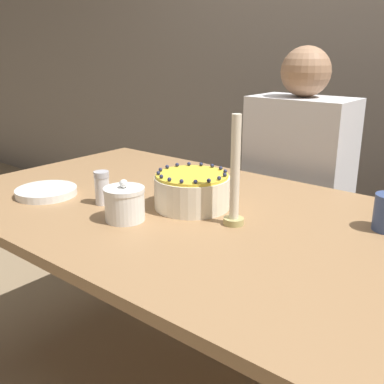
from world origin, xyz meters
TOP-DOWN VIEW (x-y plane):
  - wall_behind at (0.00, 1.40)m, footprint 8.00×0.05m
  - dining_table at (0.00, 0.00)m, footprint 1.68×0.94m
  - cake at (-0.04, 0.02)m, footprint 0.23×0.23m
  - sugar_bowl at (-0.12, -0.18)m, footprint 0.11×0.11m
  - sugar_shaker at (-0.28, -0.13)m, footprint 0.05×0.05m
  - plate_stack at (-0.49, -0.20)m, footprint 0.20×0.20m
  - candle at (0.13, -0.02)m, footprint 0.06×0.06m
  - person_man_blue_shirt at (-0.02, 0.67)m, footprint 0.40×0.34m

SIDE VIEW (x-z plane):
  - person_man_blue_shirt at x=-0.02m, z-range -0.08..1.12m
  - dining_table at x=0.00m, z-range 0.27..1.00m
  - plate_stack at x=-0.49m, z-range 0.73..0.75m
  - sugar_bowl at x=-0.12m, z-range 0.72..0.84m
  - cake at x=-0.04m, z-range 0.72..0.84m
  - sugar_shaker at x=-0.28m, z-range 0.73..0.83m
  - candle at x=0.13m, z-range 0.70..1.01m
  - wall_behind at x=0.00m, z-range 0.00..2.60m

